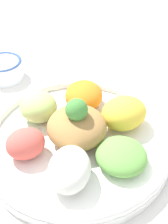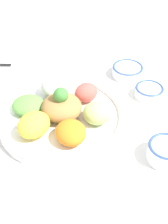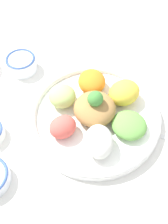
% 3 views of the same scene
% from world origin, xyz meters
% --- Properties ---
extents(ground_plane, '(2.40, 2.40, 0.00)m').
position_xyz_m(ground_plane, '(0.00, 0.00, 0.00)').
color(ground_plane, white).
extents(salad_platter, '(0.34, 0.34, 0.11)m').
position_xyz_m(salad_platter, '(0.04, -0.03, 0.03)').
color(salad_platter, white).
rests_on(salad_platter, ground_plane).
extents(rice_bowl_plain, '(0.09, 0.09, 0.05)m').
position_xyz_m(rice_bowl_plain, '(0.29, 0.08, 0.03)').
color(rice_bowl_plain, white).
rests_on(rice_bowl_plain, ground_plane).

